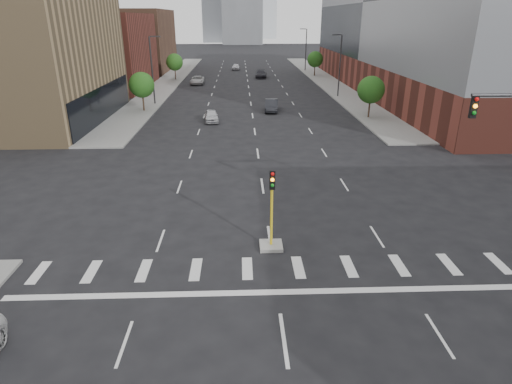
{
  "coord_description": "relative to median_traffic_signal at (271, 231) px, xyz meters",
  "views": [
    {
      "loc": [
        -1.54,
        -10.86,
        11.32
      ],
      "look_at": [
        -0.73,
        10.7,
        2.5
      ],
      "focal_mm": 30.0,
      "sensor_mm": 36.0,
      "label": 1
    }
  ],
  "objects": [
    {
      "name": "tree_left_near",
      "position": [
        -14.0,
        36.03,
        2.42
      ],
      "size": [
        3.2,
        3.2,
        4.85
      ],
      "color": "#382619",
      "rests_on": "ground"
    },
    {
      "name": "sidewalk_right_far",
      "position": [
        15.0,
        65.03,
        -0.9
      ],
      "size": [
        5.0,
        92.0,
        0.15
      ],
      "primitive_type": "cube",
      "color": "gray",
      "rests_on": "ground"
    },
    {
      "name": "sidewalk_left_far",
      "position": [
        -15.0,
        65.03,
        -0.9
      ],
      "size": [
        5.0,
        92.0,
        0.15
      ],
      "primitive_type": "cube",
      "color": "gray",
      "rests_on": "ground"
    },
    {
      "name": "car_distant",
      "position": [
        -2.4,
        83.68,
        -0.27
      ],
      "size": [
        1.78,
        4.16,
        1.4
      ],
      "primitive_type": "imported",
      "rotation": [
        0.0,
        0.0,
        -0.03
      ],
      "color": "silver",
      "rests_on": "ground"
    },
    {
      "name": "tree_left_far",
      "position": [
        -14.0,
        66.03,
        2.42
      ],
      "size": [
        3.2,
        3.2,
        4.85
      ],
      "color": "#382619",
      "rests_on": "ground"
    },
    {
      "name": "building_right_main",
      "position": [
        29.5,
        51.03,
        10.03
      ],
      "size": [
        24.0,
        70.0,
        22.0
      ],
      "color": "brown",
      "rests_on": "ground"
    },
    {
      "name": "car_deep_right",
      "position": [
        2.81,
        69.08,
        -0.21
      ],
      "size": [
        2.54,
        5.43,
        1.53
      ],
      "primitive_type": "imported",
      "rotation": [
        0.0,
        0.0,
        -0.07
      ],
      "color": "#232228",
      "rests_on": "ground"
    },
    {
      "name": "ground",
      "position": [
        0.0,
        -8.97,
        -0.97
      ],
      "size": [
        400.0,
        400.0,
        0.0
      ],
      "primitive_type": "plane",
      "color": "black",
      "rests_on": "ground"
    },
    {
      "name": "car_far_left",
      "position": [
        -9.28,
        60.6,
        -0.26
      ],
      "size": [
        2.5,
        5.2,
        1.43
      ],
      "primitive_type": "imported",
      "rotation": [
        0.0,
        0.0,
        0.02
      ],
      "color": "#BBBBBB",
      "rests_on": "ground"
    },
    {
      "name": "car_near_left",
      "position": [
        -4.91,
        29.93,
        -0.3
      ],
      "size": [
        1.98,
        4.09,
        1.35
      ],
      "primitive_type": "imported",
      "rotation": [
        0.0,
        0.0,
        0.1
      ],
      "color": "silver",
      "rests_on": "ground"
    },
    {
      "name": "building_left_far_b",
      "position": [
        -27.5,
        83.03,
        5.53
      ],
      "size": [
        20.0,
        24.0,
        13.0
      ],
      "primitive_type": "cube",
      "color": "brown",
      "rests_on": "ground"
    },
    {
      "name": "building_left_far_a",
      "position": [
        -27.5,
        57.03,
        5.03
      ],
      "size": [
        20.0,
        22.0,
        12.0
      ],
      "primitive_type": "cube",
      "color": "brown",
      "rests_on": "ground"
    },
    {
      "name": "streetlight_right_a",
      "position": [
        13.41,
        46.03,
        4.04
      ],
      "size": [
        1.6,
        0.22,
        9.07
      ],
      "color": "#2D2D30",
      "rests_on": "ground"
    },
    {
      "name": "tree_right_near",
      "position": [
        14.0,
        31.03,
        2.42
      ],
      "size": [
        3.2,
        3.2,
        4.85
      ],
      "color": "#382619",
      "rests_on": "ground"
    },
    {
      "name": "streetlight_left",
      "position": [
        -13.41,
        41.03,
        4.04
      ],
      "size": [
        1.6,
        0.22,
        9.07
      ],
      "color": "#2D2D30",
      "rests_on": "ground"
    },
    {
      "name": "tree_right_far",
      "position": [
        14.0,
        71.03,
        2.42
      ],
      "size": [
        3.2,
        3.2,
        4.85
      ],
      "color": "#382619",
      "rests_on": "ground"
    },
    {
      "name": "car_mid_right",
      "position": [
        2.53,
        35.58,
        -0.22
      ],
      "size": [
        1.94,
        4.71,
        1.52
      ],
      "primitive_type": "imported",
      "rotation": [
        0.0,
        0.0,
        -0.07
      ],
      "color": "black",
      "rests_on": "ground"
    },
    {
      "name": "building_left_mid",
      "position": [
        -27.5,
        31.03,
        6.03
      ],
      "size": [
        20.0,
        24.0,
        14.0
      ],
      "primitive_type": "cube",
      "color": "#917752",
      "rests_on": "ground"
    },
    {
      "name": "median_traffic_signal",
      "position": [
        0.0,
        0.0,
        0.0
      ],
      "size": [
        1.2,
        1.2,
        4.4
      ],
      "color": "#999993",
      "rests_on": "ground"
    },
    {
      "name": "streetlight_right_b",
      "position": [
        13.41,
        81.03,
        4.04
      ],
      "size": [
        1.6,
        0.22,
        9.07
      ],
      "color": "#2D2D30",
      "rests_on": "ground"
    }
  ]
}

